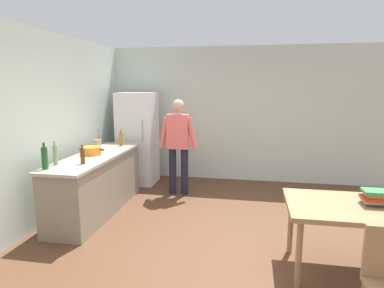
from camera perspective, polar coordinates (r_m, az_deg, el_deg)
ground_plane at (r=4.17m, az=5.16°, el=-17.59°), size 14.00×14.00×0.00m
wall_back at (r=6.71m, az=7.76°, el=5.13°), size 6.40×0.12×2.70m
wall_left at (r=4.88m, az=-26.32°, el=2.21°), size 0.12×5.60×2.70m
kitchen_counter at (r=5.25m, az=-16.29°, el=-6.65°), size 0.64×2.20×0.90m
refrigerator at (r=6.55m, az=-9.45°, el=0.98°), size 0.70×0.67×1.80m
person at (r=5.74m, az=-2.41°, el=0.60°), size 0.70×0.22×1.70m
dining_table at (r=3.77m, az=26.99°, el=-10.66°), size 1.40×0.90×0.75m
cooking_pot at (r=5.19m, az=-17.12°, el=-1.11°), size 0.40×0.28×0.12m
utensil_jar at (r=5.71m, az=-16.13°, el=0.14°), size 0.11×0.11×0.32m
bottle_oil_amber at (r=5.81m, az=-12.30°, el=0.86°), size 0.06×0.06×0.28m
bottle_beer_brown at (r=4.61m, az=-18.60°, el=-2.01°), size 0.06×0.06×0.26m
bottle_wine_green at (r=4.50m, az=-24.38°, el=-2.20°), size 0.08×0.08×0.34m
bottle_vinegar_tall at (r=4.68m, az=-22.82°, el=-1.74°), size 0.06×0.06×0.32m
book_stack at (r=3.82m, az=29.54°, el=-8.11°), size 0.28×0.21×0.16m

